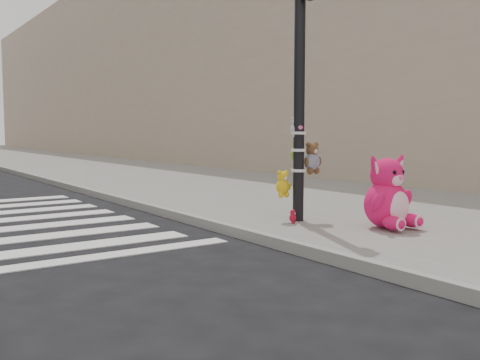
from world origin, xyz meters
TOP-DOWN VIEW (x-y plane):
  - ground at (0.00, 0.00)m, footprint 120.00×120.00m
  - sidewalk_near at (5.00, 10.00)m, footprint 7.00×80.00m
  - curb_edge at (1.55, 10.00)m, footprint 0.12×80.00m
  - bld_near at (10.50, 20.00)m, footprint 5.00×60.00m
  - signal_pole at (2.62, 1.81)m, footprint 0.72×0.48m
  - pink_bunny at (3.20, 0.63)m, footprint 0.72×0.75m
  - red_teddy at (2.38, 1.66)m, footprint 0.17×0.14m

SIDE VIEW (x-z plane):
  - ground at x=0.00m, z-range 0.00..0.00m
  - sidewalk_near at x=5.00m, z-range 0.00..0.14m
  - curb_edge at x=1.55m, z-range -0.01..0.15m
  - red_teddy at x=2.38m, z-range 0.14..0.34m
  - pink_bunny at x=3.20m, z-range 0.05..1.07m
  - signal_pole at x=2.62m, z-range -0.26..3.74m
  - bld_near at x=10.50m, z-range 0.00..10.00m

